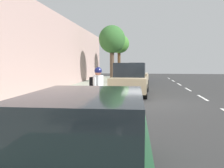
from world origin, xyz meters
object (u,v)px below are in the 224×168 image
at_px(parked_sedan_green_far, 86,148).
at_px(parked_pickup_tan_mid, 131,80).
at_px(parked_sedan_black_second, 134,76).
at_px(bicycle_at_curb, 101,108).
at_px(fire_hydrant, 75,103).
at_px(cyclist_with_backpack, 98,86).
at_px(parked_suv_dark_blue_nearest, 136,71).
at_px(street_tree_mid_block, 112,40).
at_px(street_tree_near_cyclist, 119,44).

bearing_deg(parked_sedan_green_far, parked_pickup_tan_mid, -90.61).
xyz_separation_m(parked_sedan_black_second, bicycle_at_curb, (0.65, 13.78, -0.39)).
xyz_separation_m(bicycle_at_curb, fire_hydrant, (0.89, 0.19, 0.20)).
relative_size(parked_sedan_green_far, cyclist_with_backpack, 2.48).
bearing_deg(bicycle_at_curb, parked_suv_dark_blue_nearest, -91.98).
bearing_deg(parked_sedan_green_far, cyclist_with_backpack, -80.82).
height_order(parked_suv_dark_blue_nearest, street_tree_mid_block, street_tree_mid_block).
relative_size(parked_pickup_tan_mid, street_tree_near_cyclist, 1.02).
xyz_separation_m(parked_suv_dark_blue_nearest, cyclist_with_backpack, (0.91, 19.31, 0.07)).
xyz_separation_m(parked_sedan_black_second, street_tree_near_cyclist, (2.07, -6.63, 3.45)).
bearing_deg(cyclist_with_backpack, parked_suv_dark_blue_nearest, -92.68).
bearing_deg(street_tree_mid_block, bicycle_at_curb, 95.88).
bearing_deg(parked_sedan_black_second, parked_sedan_green_far, 89.95).
bearing_deg(parked_sedan_black_second, parked_suv_dark_blue_nearest, -90.33).
bearing_deg(bicycle_at_curb, street_tree_near_cyclist, -86.03).
relative_size(parked_pickup_tan_mid, street_tree_mid_block, 1.02).
bearing_deg(fire_hydrant, street_tree_mid_block, -87.85).
relative_size(parked_suv_dark_blue_nearest, parked_sedan_green_far, 1.07).
height_order(parked_pickup_tan_mid, parked_sedan_green_far, parked_pickup_tan_mid).
height_order(parked_sedan_green_far, fire_hydrant, parked_sedan_green_far).
bearing_deg(parked_sedan_green_far, bicycle_at_curb, -82.54).
bearing_deg(parked_pickup_tan_mid, parked_suv_dark_blue_nearest, -89.73).
distance_m(parked_sedan_green_far, fire_hydrant, 4.89).
xyz_separation_m(street_tree_near_cyclist, street_tree_mid_block, (0.00, 6.65, -0.13)).
distance_m(parked_sedan_black_second, parked_pickup_tan_mid, 7.60).
distance_m(street_tree_near_cyclist, street_tree_mid_block, 6.65).
height_order(cyclist_with_backpack, street_tree_mid_block, street_tree_mid_block).
relative_size(street_tree_mid_block, fire_hydrant, 6.30).
relative_size(bicycle_at_curb, street_tree_near_cyclist, 0.31).
relative_size(parked_suv_dark_blue_nearest, fire_hydrant, 5.67).
bearing_deg(bicycle_at_curb, parked_pickup_tan_mid, -96.89).
relative_size(cyclist_with_backpack, fire_hydrant, 2.13).
bearing_deg(bicycle_at_curb, fire_hydrant, 11.90).
bearing_deg(parked_suv_dark_blue_nearest, cyclist_with_backpack, 87.32).
height_order(parked_sedan_green_far, street_tree_mid_block, street_tree_mid_block).
xyz_separation_m(street_tree_mid_block, fire_hydrant, (-0.52, 13.95, -3.51)).
relative_size(cyclist_with_backpack, street_tree_mid_block, 0.34).
bearing_deg(cyclist_with_backpack, parked_sedan_green_far, 99.18).
height_order(cyclist_with_backpack, fire_hydrant, cyclist_with_backpack).
bearing_deg(parked_sedan_black_second, street_tree_near_cyclist, -72.69).
height_order(parked_suv_dark_blue_nearest, cyclist_with_backpack, parked_suv_dark_blue_nearest).
relative_size(parked_sedan_green_far, street_tree_near_cyclist, 0.84).
relative_size(parked_sedan_black_second, parked_pickup_tan_mid, 0.83).
bearing_deg(parked_suv_dark_blue_nearest, street_tree_mid_block, 70.72).
bearing_deg(street_tree_near_cyclist, parked_suv_dark_blue_nearest, 162.89).
xyz_separation_m(parked_suv_dark_blue_nearest, parked_sedan_green_far, (0.05, 24.59, -0.27)).
height_order(parked_sedan_green_far, cyclist_with_backpack, cyclist_with_backpack).
relative_size(parked_sedan_green_far, bicycle_at_curb, 2.73).
relative_size(parked_sedan_black_second, cyclist_with_backpack, 2.51).
bearing_deg(street_tree_near_cyclist, fire_hydrant, 91.45).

